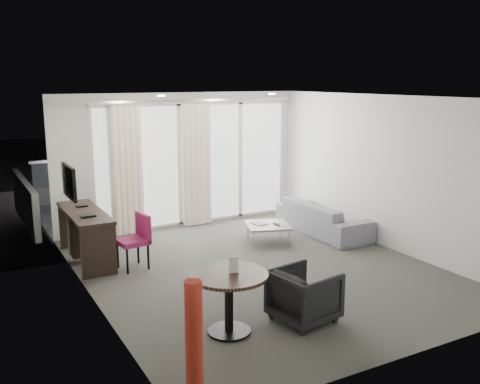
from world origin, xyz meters
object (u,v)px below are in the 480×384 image
tub_armchair (304,295)px  rattan_chair_b (241,181)px  red_lamp (194,349)px  rattan_chair_a (202,182)px  sofa (323,218)px  coffee_table (268,233)px  round_table (229,303)px  desk_chair (132,242)px  desk (86,236)px

tub_armchair → rattan_chair_b: size_ratio=0.86×
red_lamp → rattan_chair_a: 8.33m
sofa → tub_armchair: bearing=139.3°
red_lamp → coffee_table: red_lamp is taller
round_table → tub_armchair: size_ratio=1.27×
desk_chair → round_table: size_ratio=0.94×
round_table → coffee_table: 3.51m
round_table → tub_armchair: round_table is taller
desk_chair → sofa: size_ratio=0.41×
coffee_table → desk_chair: bearing=-176.9°
round_table → coffee_table: size_ratio=1.21×
round_table → desk_chair: bearing=96.8°
red_lamp → desk: bearing=88.6°
sofa → rattan_chair_a: bearing=13.1°
desk_chair → desk: bearing=119.6°
desk → tub_armchair: (1.79, -3.45, -0.09)m
desk → tub_armchair: desk is taller
round_table → sofa: (3.42, 2.73, -0.06)m
coffee_table → sofa: 1.22m
red_lamp → coffee_table: 5.06m
red_lamp → rattan_chair_a: size_ratio=1.35×
coffee_table → sofa: sofa is taller
coffee_table → sofa: bearing=0.3°
desk → tub_armchair: bearing=-62.6°
desk → coffee_table: (3.05, -0.57, -0.24)m
red_lamp → rattan_chair_a: (3.54, 7.54, -0.16)m
red_lamp → rattan_chair_a: bearing=64.9°
red_lamp → sofa: size_ratio=0.60×
desk_chair → red_lamp: 3.85m
coffee_table → tub_armchair: bearing=-113.6°
tub_armchair → rattan_chair_a: rattan_chair_a is taller
rattan_chair_a → round_table: bearing=-92.5°
round_table → rattan_chair_a: size_ratio=0.99×
rattan_chair_b → red_lamp: bearing=-122.4°
desk_chair → sofa: (3.73, 0.14, -0.12)m
sofa → red_lamp: bearing=131.9°
tub_armchair → rattan_chair_a: bearing=-23.5°
desk → red_lamp: bearing=-91.4°
round_table → sofa: 4.37m
desk_chair → red_lamp: red_lamp is taller
rattan_chair_a → desk_chair: bearing=-108.0°
desk_chair → tub_armchair: bearing=-73.4°
coffee_table → rattan_chair_a: rattan_chair_a is taller
sofa → rattan_chair_b: size_ratio=2.50×
desk → rattan_chair_b: rattan_chair_b is taller
desk_chair → rattan_chair_a: bearing=44.5°
round_table → tub_armchair: (0.94, -0.15, -0.04)m
red_lamp → sofa: 5.89m
desk_chair → round_table: 2.61m
coffee_table → rattan_chair_b: (1.39, 3.49, 0.24)m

